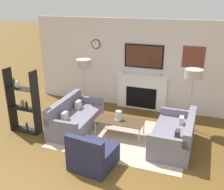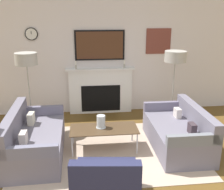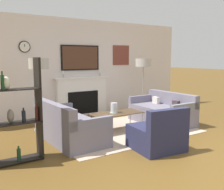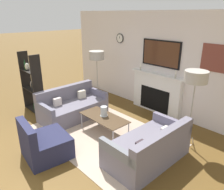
# 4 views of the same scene
# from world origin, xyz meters

# --- Properties ---
(fireplace_wall) EXTENTS (7.15, 0.28, 2.70)m
(fireplace_wall) POSITION_xyz_m (0.00, 4.35, 1.23)
(fireplace_wall) COLOR silver
(fireplace_wall) RESTS_ON ground_plane
(area_rug) EXTENTS (3.17, 2.21, 0.01)m
(area_rug) POSITION_xyz_m (0.00, 2.32, 0.01)
(area_rug) COLOR tan
(area_rug) RESTS_ON ground_plane
(couch_left) EXTENTS (0.91, 1.75, 0.79)m
(couch_left) POSITION_xyz_m (-1.28, 2.32, 0.28)
(couch_left) COLOR slate
(couch_left) RESTS_ON ground_plane
(couch_right) EXTENTS (0.88, 1.62, 0.76)m
(couch_right) POSITION_xyz_m (1.28, 2.32, 0.28)
(couch_right) COLOR slate
(couch_right) RESTS_ON ground_plane
(armchair) EXTENTS (0.89, 0.89, 0.79)m
(armchair) POSITION_xyz_m (-0.17, 0.96, 0.27)
(armchair) COLOR #242644
(armchair) RESTS_ON ground_plane
(coffee_table) EXTENTS (1.19, 0.55, 0.41)m
(coffee_table) POSITION_xyz_m (-0.07, 2.39, 0.38)
(coffee_table) COLOR #4C3823
(coffee_table) RESTS_ON ground_plane
(hurricane_candle) EXTENTS (0.18, 0.18, 0.23)m
(hurricane_candle) POSITION_xyz_m (-0.12, 2.43, 0.51)
(hurricane_candle) COLOR silver
(hurricane_candle) RESTS_ON coffee_table
(floor_lamp_left) EXTENTS (0.43, 0.43, 1.63)m
(floor_lamp_left) POSITION_xyz_m (-1.50, 3.36, 1.49)
(floor_lamp_left) COLOR #9E998E
(floor_lamp_left) RESTS_ON ground_plane
(floor_lamp_right) EXTENTS (0.45, 0.45, 1.62)m
(floor_lamp_right) POSITION_xyz_m (1.50, 3.36, 1.48)
(floor_lamp_right) COLOR #9E998E
(floor_lamp_right) RESTS_ON ground_plane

